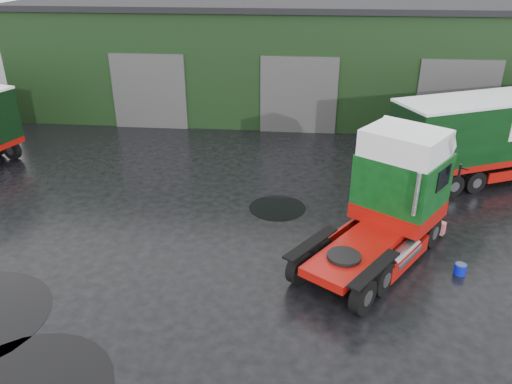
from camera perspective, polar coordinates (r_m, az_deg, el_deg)
ground at (r=14.85m, az=-4.50°, el=-10.46°), size 100.00×100.00×0.00m
warehouse at (r=32.26m, az=5.21°, el=15.64°), size 32.40×12.40×6.30m
hero_tractor at (r=15.14m, az=13.33°, el=-1.57°), size 5.85×6.78×3.96m
lorry_right at (r=23.56m, az=27.15°, el=5.72°), size 13.52×7.87×3.62m
wash_bucket at (r=16.33m, az=22.30°, el=-8.16°), size 0.42×0.42×0.33m
tree_back_a at (r=42.78m, az=-5.93°, el=20.23°), size 4.40×4.40×9.50m
tree_back_b at (r=42.77m, az=16.82°, el=17.98°), size 4.40×4.40×7.50m
puddle_1 at (r=18.93m, az=2.46°, el=-1.82°), size 2.15×2.15×0.01m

